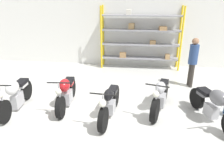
{
  "coord_description": "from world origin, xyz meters",
  "views": [
    {
      "loc": [
        0.73,
        -5.66,
        3.16
      ],
      "look_at": [
        0.0,
        0.4,
        0.7
      ],
      "focal_mm": 35.0,
      "sensor_mm": 36.0,
      "label": 1
    }
  ],
  "objects_px": {
    "motorcycle_silver": "(160,96)",
    "motorcycle_grey": "(214,105)",
    "shelving_rack": "(141,37)",
    "motorcycle_red": "(66,92)",
    "motorcycle_white": "(15,94)",
    "motorcycle_black": "(110,103)",
    "person_browsing": "(193,58)"
  },
  "relations": [
    {
      "from": "motorcycle_silver",
      "to": "motorcycle_grey",
      "type": "bearing_deg",
      "value": 85.81
    },
    {
      "from": "shelving_rack",
      "to": "motorcycle_red",
      "type": "xyz_separation_m",
      "value": [
        -2.23,
        -4.23,
        -0.97
      ]
    },
    {
      "from": "shelving_rack",
      "to": "motorcycle_red",
      "type": "height_order",
      "value": "shelving_rack"
    },
    {
      "from": "motorcycle_white",
      "to": "motorcycle_red",
      "type": "bearing_deg",
      "value": 102.41
    },
    {
      "from": "shelving_rack",
      "to": "motorcycle_red",
      "type": "distance_m",
      "value": 4.88
    },
    {
      "from": "motorcycle_black",
      "to": "motorcycle_silver",
      "type": "height_order",
      "value": "motorcycle_silver"
    },
    {
      "from": "motorcycle_grey",
      "to": "motorcycle_silver",
      "type": "bearing_deg",
      "value": -127.72
    },
    {
      "from": "motorcycle_black",
      "to": "motorcycle_grey",
      "type": "height_order",
      "value": "motorcycle_grey"
    },
    {
      "from": "motorcycle_black",
      "to": "motorcycle_silver",
      "type": "xyz_separation_m",
      "value": [
        1.42,
        0.62,
        0.01
      ]
    },
    {
      "from": "shelving_rack",
      "to": "motorcycle_black",
      "type": "distance_m",
      "value": 4.93
    },
    {
      "from": "motorcycle_silver",
      "to": "shelving_rack",
      "type": "bearing_deg",
      "value": -156.27
    },
    {
      "from": "motorcycle_red",
      "to": "motorcycle_silver",
      "type": "bearing_deg",
      "value": 87.83
    },
    {
      "from": "shelving_rack",
      "to": "motorcycle_red",
      "type": "relative_size",
      "value": 1.8
    },
    {
      "from": "shelving_rack",
      "to": "motorcycle_white",
      "type": "xyz_separation_m",
      "value": [
        -3.62,
        -4.64,
        -0.92
      ]
    },
    {
      "from": "shelving_rack",
      "to": "motorcycle_grey",
      "type": "height_order",
      "value": "shelving_rack"
    },
    {
      "from": "shelving_rack",
      "to": "motorcycle_grey",
      "type": "xyz_separation_m",
      "value": [
        1.94,
        -4.63,
        -0.93
      ]
    },
    {
      "from": "motorcycle_silver",
      "to": "motorcycle_grey",
      "type": "xyz_separation_m",
      "value": [
        1.35,
        -0.49,
        0.05
      ]
    },
    {
      "from": "motorcycle_silver",
      "to": "motorcycle_red",
      "type": "bearing_deg",
      "value": -72.67
    },
    {
      "from": "motorcycle_red",
      "to": "motorcycle_black",
      "type": "relative_size",
      "value": 0.98
    },
    {
      "from": "motorcycle_black",
      "to": "motorcycle_red",
      "type": "bearing_deg",
      "value": -104.74
    },
    {
      "from": "motorcycle_black",
      "to": "motorcycle_silver",
      "type": "distance_m",
      "value": 1.55
    },
    {
      "from": "shelving_rack",
      "to": "motorcycle_grey",
      "type": "relative_size",
      "value": 1.72
    },
    {
      "from": "motorcycle_red",
      "to": "person_browsing",
      "type": "distance_m",
      "value": 4.65
    },
    {
      "from": "motorcycle_red",
      "to": "motorcycle_black",
      "type": "bearing_deg",
      "value": 65.3
    },
    {
      "from": "motorcycle_black",
      "to": "person_browsing",
      "type": "height_order",
      "value": "person_browsing"
    },
    {
      "from": "motorcycle_silver",
      "to": "person_browsing",
      "type": "bearing_deg",
      "value": 163.13
    },
    {
      "from": "motorcycle_grey",
      "to": "person_browsing",
      "type": "bearing_deg",
      "value": 163.69
    },
    {
      "from": "shelving_rack",
      "to": "motorcycle_black",
      "type": "height_order",
      "value": "shelving_rack"
    },
    {
      "from": "shelving_rack",
      "to": "person_browsing",
      "type": "relative_size",
      "value": 1.99
    },
    {
      "from": "motorcycle_silver",
      "to": "person_browsing",
      "type": "relative_size",
      "value": 1.12
    },
    {
      "from": "motorcycle_white",
      "to": "motorcycle_silver",
      "type": "bearing_deg",
      "value": 92.73
    },
    {
      "from": "motorcycle_red",
      "to": "motorcycle_silver",
      "type": "relative_size",
      "value": 0.98
    }
  ]
}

